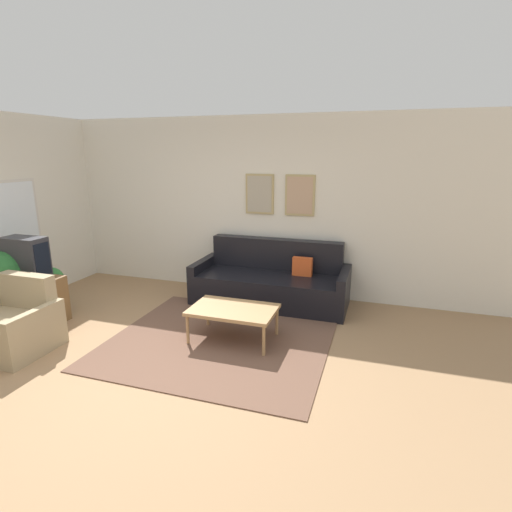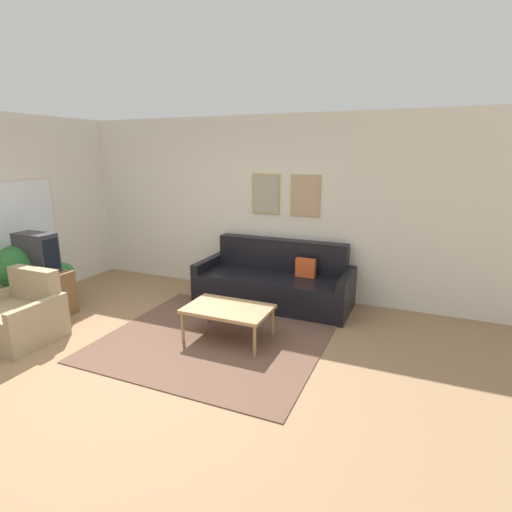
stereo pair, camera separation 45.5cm
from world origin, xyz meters
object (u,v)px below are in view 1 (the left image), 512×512
at_px(coffee_table, 233,311).
at_px(potted_plant_tall, 6,276).
at_px(armchair, 12,326).
at_px(tv, 25,258).
at_px(couch, 271,282).

distance_m(coffee_table, potted_plant_tall, 2.98).
xyz_separation_m(coffee_table, potted_plant_tall, (-2.94, -0.42, 0.26)).
relative_size(coffee_table, armchair, 1.14).
bearing_deg(coffee_table, potted_plant_tall, -171.90).
height_order(coffee_table, armchair, armchair).
xyz_separation_m(tv, potted_plant_tall, (-0.24, -0.12, -0.24)).
height_order(couch, potted_plant_tall, potted_plant_tall).
bearing_deg(couch, armchair, -135.64).
bearing_deg(tv, armchair, -57.54).
height_order(tv, armchair, tv).
relative_size(coffee_table, potted_plant_tall, 1.03).
height_order(coffee_table, tv, tv).
bearing_deg(tv, potted_plant_tall, -153.53).
bearing_deg(potted_plant_tall, tv, 26.47).
bearing_deg(armchair, coffee_table, 1.99).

